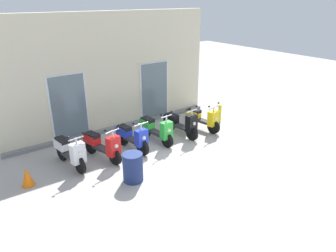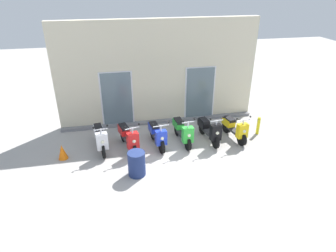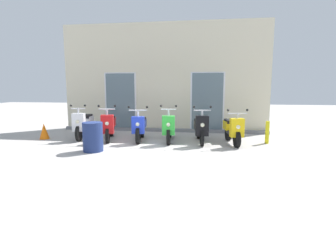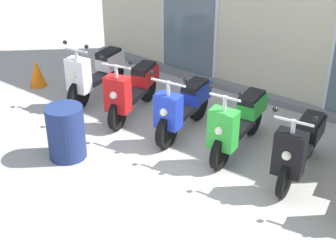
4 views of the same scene
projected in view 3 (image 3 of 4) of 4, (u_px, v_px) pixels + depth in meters
name	position (u px, v px, depth m)	size (l,w,h in m)	color
ground_plane	(143.00, 151.00, 7.38)	(40.00, 40.00, 0.00)	#A8A39E
storefront_facade	(164.00, 80.00, 10.47)	(8.05, 0.50, 4.18)	beige
scooter_white	(84.00, 124.00, 9.09)	(0.57, 1.59, 1.19)	black
scooter_red	(109.00, 125.00, 8.86)	(0.73, 1.61, 1.20)	black
scooter_blue	(140.00, 127.00, 8.72)	(0.62, 1.56, 1.17)	black
scooter_green	(169.00, 127.00, 8.62)	(0.54, 1.65, 1.21)	black
scooter_black	(200.00, 128.00, 8.40)	(0.59, 1.63, 1.20)	black
scooter_yellow	(233.00, 129.00, 8.23)	(0.65, 1.54, 1.12)	black
traffic_cone	(44.00, 131.00, 9.02)	(0.32, 0.32, 0.52)	orange
trash_bin	(93.00, 137.00, 7.28)	(0.54, 0.54, 0.80)	navy
curb_bollard	(267.00, 132.00, 8.27)	(0.12, 0.12, 0.70)	yellow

